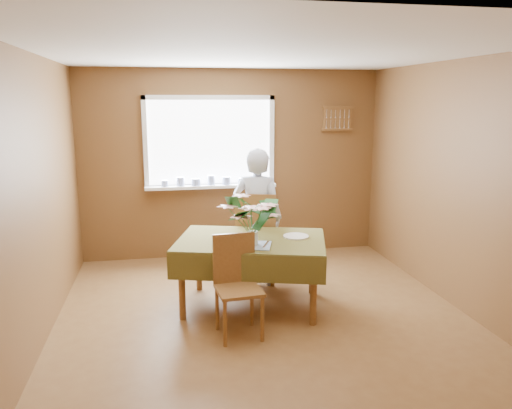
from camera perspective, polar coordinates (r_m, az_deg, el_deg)
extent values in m
plane|color=brown|center=(4.92, 1.23, -13.38)|extent=(4.50, 4.50, 0.00)
plane|color=white|center=(4.47, 1.38, 17.01)|extent=(4.50, 4.50, 0.00)
plane|color=brown|center=(6.72, -2.72, 4.60)|extent=(4.00, 0.00, 4.00)
plane|color=brown|center=(2.45, 12.49, -8.67)|extent=(4.00, 0.00, 4.00)
plane|color=brown|center=(4.56, -24.09, 0.10)|extent=(0.00, 4.50, 4.50)
plane|color=brown|center=(5.32, 22.89, 1.74)|extent=(0.00, 4.50, 4.50)
cube|color=white|center=(6.64, -5.31, 7.08)|extent=(1.60, 0.01, 1.10)
cube|color=white|center=(6.60, -5.40, 12.09)|extent=(1.72, 0.06, 0.06)
cube|color=white|center=(6.70, -5.21, 2.12)|extent=(1.72, 0.06, 0.06)
cube|color=white|center=(6.60, -12.54, 6.82)|extent=(0.06, 0.06, 1.22)
cube|color=white|center=(6.76, 1.78, 7.20)|extent=(0.06, 0.06, 1.22)
cube|color=white|center=(6.63, -5.15, 2.10)|extent=(1.72, 0.20, 0.04)
cylinder|color=white|center=(6.57, -10.39, 2.40)|extent=(0.09, 0.09, 0.08)
cylinder|color=white|center=(6.57, -8.64, 2.62)|extent=(0.11, 0.11, 0.12)
cylinder|color=white|center=(6.58, -6.88, 2.58)|extent=(0.12, 0.12, 0.09)
cylinder|color=white|center=(6.60, -5.14, 2.79)|extent=(0.10, 0.10, 0.13)
cylinder|color=white|center=(6.62, -3.41, 2.75)|extent=(0.11, 0.11, 0.10)
cylinder|color=white|center=(6.65, -1.68, 2.70)|extent=(0.09, 0.09, 0.08)
cylinder|color=white|center=(6.68, 0.02, 2.91)|extent=(0.11, 0.11, 0.12)
cube|color=brown|center=(7.00, 9.26, 9.68)|extent=(0.40, 0.03, 0.30)
cube|color=brown|center=(6.98, 9.35, 10.90)|extent=(0.44, 0.04, 0.03)
cube|color=brown|center=(6.99, 9.26, 8.45)|extent=(0.44, 0.04, 0.03)
cylinder|color=brown|center=(4.92, -8.47, -9.28)|extent=(0.07, 0.07, 0.67)
cylinder|color=brown|center=(4.79, 6.59, -9.84)|extent=(0.07, 0.07, 0.67)
cylinder|color=brown|center=(5.65, -6.55, -6.43)|extent=(0.07, 0.07, 0.67)
cylinder|color=brown|center=(5.53, 6.44, -6.82)|extent=(0.07, 0.07, 0.67)
cube|color=brown|center=(5.07, -0.56, -4.29)|extent=(1.62, 1.30, 0.04)
cube|color=#413B17|center=(5.07, -0.56, -4.02)|extent=(1.69, 1.37, 0.01)
cube|color=#413B17|center=(4.64, -1.20, -7.33)|extent=(1.41, 0.42, 0.26)
cube|color=#413B17|center=(5.58, -0.02, -3.97)|extent=(1.41, 0.42, 0.26)
cube|color=#413B17|center=(5.23, -8.62, -5.21)|extent=(0.29, 0.96, 0.26)
cube|color=#413B17|center=(5.09, 7.75, -5.68)|extent=(0.29, 0.96, 0.26)
cube|color=#489ACE|center=(4.84, -0.85, -4.67)|extent=(0.49, 0.42, 0.01)
cylinder|color=brown|center=(6.11, 2.31, -5.79)|extent=(0.04, 0.04, 0.49)
cylinder|color=brown|center=(6.15, -1.38, -5.64)|extent=(0.04, 0.04, 0.49)
cylinder|color=brown|center=(5.73, 1.93, -6.98)|extent=(0.04, 0.04, 0.49)
cylinder|color=brown|center=(5.78, -2.00, -6.81)|extent=(0.04, 0.04, 0.49)
cube|color=brown|center=(5.86, 0.21, -3.86)|extent=(0.58, 0.58, 0.03)
cube|color=brown|center=(5.59, -0.07, -1.59)|extent=(0.45, 0.17, 0.55)
cylinder|color=brown|center=(4.42, -3.55, -13.45)|extent=(0.04, 0.04, 0.42)
cylinder|color=brown|center=(4.50, 0.72, -12.97)|extent=(0.04, 0.04, 0.42)
cylinder|color=brown|center=(4.72, -4.47, -11.77)|extent=(0.04, 0.04, 0.42)
cylinder|color=brown|center=(4.79, -0.47, -11.35)|extent=(0.04, 0.04, 0.42)
cube|color=brown|center=(4.52, -1.96, -9.77)|extent=(0.43, 0.43, 0.03)
cube|color=brown|center=(4.60, -2.54, -6.10)|extent=(0.39, 0.07, 0.47)
imported|color=white|center=(5.70, 0.15, -1.42)|extent=(0.68, 0.59, 1.58)
cylinder|color=white|center=(4.84, -0.39, -3.88)|extent=(0.11, 0.11, 0.14)
cylinder|color=#33662D|center=(4.81, -0.39, -2.65)|extent=(0.06, 0.06, 0.10)
cylinder|color=white|center=(5.15, 4.59, -3.64)|extent=(0.37, 0.37, 0.01)
cube|color=silver|center=(4.86, 1.15, -4.54)|extent=(0.11, 0.22, 0.00)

